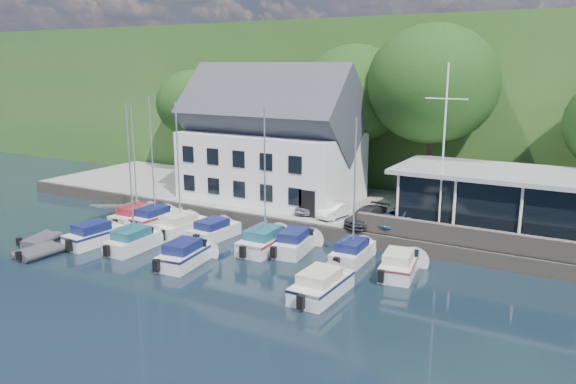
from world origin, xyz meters
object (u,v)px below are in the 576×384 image
(club_pavilion, at_px, (496,200))
(boat_r2_4, at_px, (322,282))
(boat_r1_4, at_px, (265,180))
(boat_r2_1, at_px, (131,183))
(flagpole, at_px, (443,152))
(boat_r1_1, at_px, (153,168))
(harbor_building, at_px, (271,146))
(car_blue, at_px, (400,217))
(boat_r1_7, at_px, (399,263))
(boat_r1_2, at_px, (178,170))
(boat_r1_6, at_px, (354,193))
(dinghy_0, at_px, (41,239))
(car_silver, at_px, (308,205))
(boat_r2_0, at_px, (95,233))
(boat_r2_2, at_px, (186,252))
(boat_r1_0, at_px, (135,168))
(dinghy_1, at_px, (39,250))
(boat_r1_5, at_px, (296,240))
(car_dgrey, at_px, (367,216))
(boat_r1_3, at_px, (214,229))
(car_white, at_px, (336,210))

(club_pavilion, relative_size, boat_r2_4, 2.14)
(boat_r1_4, distance_m, boat_r2_1, 8.66)
(flagpole, xyz_separation_m, boat_r1_1, (-20.23, -4.92, -2.17))
(boat_r2_1, bearing_deg, harbor_building, 78.08)
(car_blue, height_order, boat_r1_7, car_blue)
(club_pavilion, distance_m, boat_r1_2, 21.86)
(boat_r1_6, height_order, boat_r1_7, boat_r1_6)
(flagpole, distance_m, dinghy_0, 27.49)
(car_silver, xyz_separation_m, flagpole, (10.18, -0.83, 4.99))
(boat_r2_0, relative_size, boat_r2_4, 0.97)
(boat_r1_4, bearing_deg, boat_r2_2, -122.77)
(boat_r1_4, distance_m, dinghy_0, 16.04)
(boat_r2_2, relative_size, dinghy_0, 1.97)
(boat_r1_0, height_order, boat_r1_6, boat_r1_6)
(boat_r1_7, height_order, dinghy_1, boat_r1_7)
(boat_r1_0, xyz_separation_m, boat_r1_5, (13.89, 0.10, -3.51))
(flagpole, height_order, boat_r1_6, flagpole)
(car_dgrey, relative_size, boat_r1_4, 0.44)
(boat_r1_3, bearing_deg, boat_r1_4, -0.20)
(club_pavilion, height_order, boat_r1_3, club_pavilion)
(club_pavilion, bearing_deg, boat_r1_5, -142.83)
(car_dgrey, height_order, boat_r2_0, car_dgrey)
(boat_r1_3, relative_size, boat_r2_1, 0.63)
(boat_r1_0, relative_size, boat_r1_6, 0.99)
(boat_r1_5, distance_m, boat_r1_6, 5.35)
(boat_r1_3, height_order, dinghy_0, boat_r1_3)
(harbor_building, relative_size, boat_r1_3, 2.54)
(car_white, relative_size, boat_r1_4, 0.35)
(club_pavilion, distance_m, boat_r2_2, 20.78)
(car_white, distance_m, boat_r2_1, 14.65)
(boat_r1_3, relative_size, boat_r1_7, 1.01)
(harbor_building, relative_size, club_pavilion, 1.09)
(car_dgrey, bearing_deg, dinghy_0, -140.10)
(boat_r1_2, relative_size, boat_r1_7, 1.66)
(club_pavilion, xyz_separation_m, dinghy_0, (-26.72, -15.41, -2.70))
(boat_r1_4, xyz_separation_m, boat_r2_4, (6.57, -4.91, -3.99))
(boat_r2_2, bearing_deg, club_pavilion, 33.80)
(boat_r2_0, xyz_separation_m, boat_r2_1, (3.13, 0.53, 3.70))
(boat_r2_0, xyz_separation_m, boat_r2_4, (17.27, -0.16, -0.04))
(club_pavilion, height_order, boat_r1_6, boat_r1_6)
(club_pavilion, relative_size, boat_r1_3, 2.33)
(boat_r2_1, height_order, dinghy_1, boat_r2_1)
(club_pavilion, relative_size, boat_r2_0, 2.20)
(car_dgrey, height_order, boat_r1_3, car_dgrey)
(boat_r2_2, distance_m, boat_r2_4, 9.37)
(harbor_building, distance_m, car_dgrey, 11.38)
(dinghy_0, bearing_deg, boat_r2_2, -8.55)
(harbor_building, height_order, club_pavilion, harbor_building)
(car_blue, distance_m, boat_r2_1, 18.16)
(car_blue, bearing_deg, boat_r2_0, -128.55)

